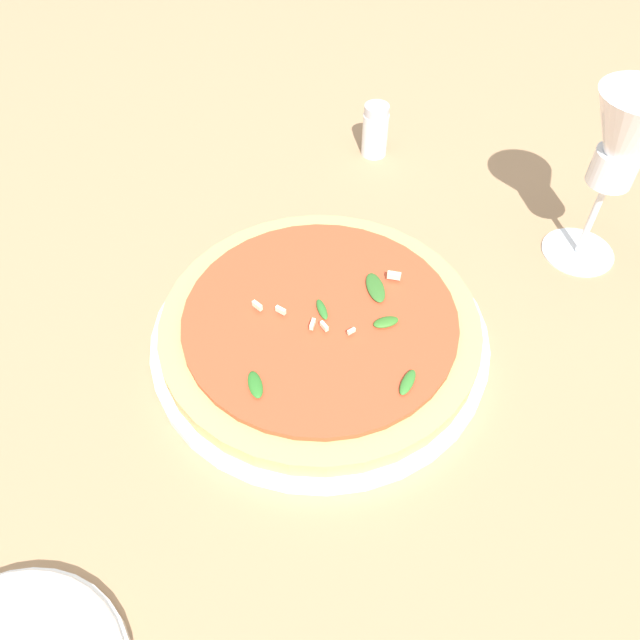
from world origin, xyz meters
The scene contains 4 objects.
ground_plane centered at (0.00, 0.00, 0.00)m, with size 6.00×6.00×0.00m, color #9E7A56.
pizza_arugula_main centered at (-0.03, -0.02, 0.02)m, with size 0.32×0.32×0.05m.
wine_glass centered at (-0.08, 0.28, 0.13)m, with size 0.08×0.08×0.19m.
shaker_pepper centered at (-0.31, 0.12, 0.03)m, with size 0.03×0.03×0.07m.
Camera 1 is at (0.34, -0.11, 0.47)m, focal length 35.00 mm.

